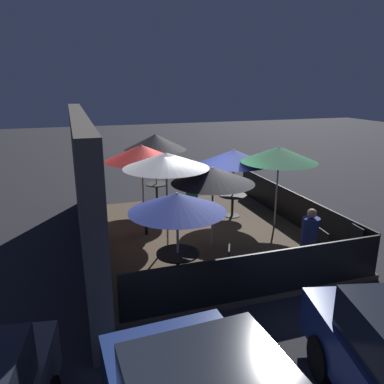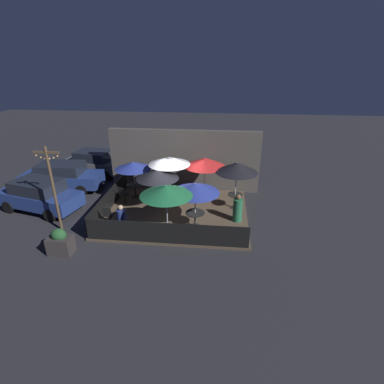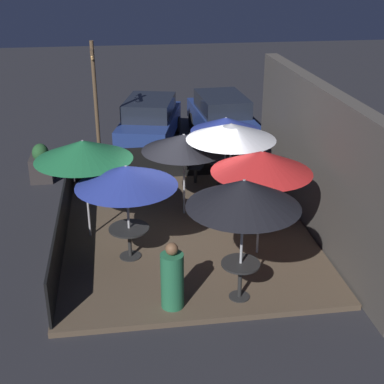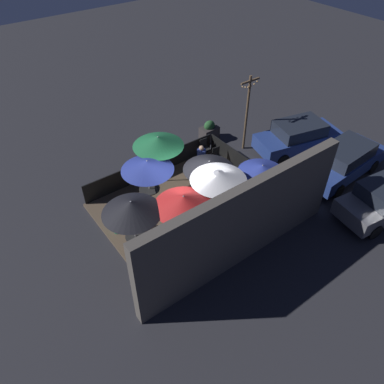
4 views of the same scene
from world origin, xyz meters
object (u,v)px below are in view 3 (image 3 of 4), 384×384
(patron_0, at_px, (172,279))
(parked_car_0, at_px, (150,121))
(patio_umbrella_6, at_px, (83,150))
(patio_chair_3, at_px, (193,166))
(dining_table_2, at_px, (225,166))
(parked_car_1, at_px, (222,116))
(patio_chair_0, at_px, (113,170))
(patio_chair_2, at_px, (253,214))
(patio_umbrella_4, at_px, (184,142))
(patio_umbrella_5, at_px, (262,162))
(patio_umbrella_0, at_px, (244,193))
(patio_chair_1, at_px, (79,173))
(patio_umbrella_3, at_px, (231,132))
(parked_car_2, at_px, (299,121))
(light_post, at_px, (96,99))
(planter_box, at_px, (42,164))
(patron_1, at_px, (102,180))
(patio_umbrella_2, at_px, (226,124))
(dining_table_1, at_px, (129,234))
(dining_table_0, at_px, (240,271))
(patio_umbrella_1, at_px, (126,176))

(patron_0, relative_size, parked_car_0, 0.30)
(patio_umbrella_6, bearing_deg, patio_chair_3, 134.84)
(dining_table_2, bearing_deg, parked_car_1, 170.07)
(patio_chair_0, distance_m, patron_0, 5.91)
(patio_chair_0, distance_m, patio_chair_2, 4.54)
(patio_umbrella_4, xyz_separation_m, patio_umbrella_5, (2.19, 1.34, 0.25))
(patio_umbrella_0, relative_size, parked_car_0, 0.55)
(patio_umbrella_4, xyz_separation_m, parked_car_1, (-6.16, 2.16, -1.17))
(patron_0, bearing_deg, patio_chair_1, -28.74)
(patio_umbrella_3, bearing_deg, parked_car_2, 146.95)
(patio_umbrella_5, distance_m, light_post, 7.17)
(patio_umbrella_3, distance_m, patio_umbrella_4, 1.20)
(patron_0, height_order, planter_box, patron_0)
(patio_chair_3, height_order, patron_1, patron_1)
(patio_chair_3, distance_m, planter_box, 4.55)
(patio_umbrella_0, xyz_separation_m, patron_1, (-5.03, -2.64, -1.66))
(patio_umbrella_5, height_order, patio_umbrella_6, patio_umbrella_5)
(patio_umbrella_2, relative_size, patio_chair_0, 2.11)
(patio_umbrella_2, bearing_deg, patio_umbrella_3, -8.37)
(patio_umbrella_2, bearing_deg, parked_car_1, 170.07)
(patio_umbrella_2, relative_size, patron_1, 1.67)
(patio_chair_1, relative_size, patron_0, 0.69)
(dining_table_1, xyz_separation_m, parked_car_2, (-7.23, 6.21, 0.16))
(dining_table_1, height_order, patio_chair_3, patio_chair_3)
(patio_umbrella_6, xyz_separation_m, patio_chair_1, (-2.79, -0.36, -1.62))
(patio_umbrella_4, height_order, light_post, light_post)
(parked_car_0, bearing_deg, parked_car_1, 107.06)
(dining_table_1, relative_size, parked_car_0, 0.19)
(patio_umbrella_3, bearing_deg, patio_umbrella_0, -8.30)
(dining_table_0, bearing_deg, patio_umbrella_2, 171.67)
(dining_table_1, relative_size, patio_chair_1, 0.94)
(dining_table_0, height_order, parked_car_1, parked_car_1)
(patio_chair_0, bearing_deg, dining_table_0, -61.61)
(patron_1, bearing_deg, patio_umbrella_1, -9.31)
(patio_chair_3, bearing_deg, patio_chair_0, -153.94)
(dining_table_1, distance_m, patio_chair_3, 4.41)
(patio_umbrella_1, height_order, patron_0, patio_umbrella_1)
(patio_chair_1, height_order, patron_0, patron_0)
(patio_umbrella_2, distance_m, patron_1, 3.68)
(patio_umbrella_2, bearing_deg, patio_umbrella_1, -38.31)
(patio_umbrella_6, relative_size, planter_box, 2.13)
(patio_umbrella_1, distance_m, patron_0, 2.43)
(patio_umbrella_2, relative_size, dining_table_2, 2.30)
(planter_box, distance_m, parked_car_1, 6.75)
(patio_chair_0, xyz_separation_m, patio_chair_3, (-0.05, 2.28, -0.03))
(patio_chair_2, height_order, patio_chair_3, patio_chair_3)
(dining_table_1, bearing_deg, patron_1, -169.18)
(patio_chair_3, relative_size, patron_0, 0.69)
(patio_chair_2, height_order, parked_car_2, parked_car_2)
(parked_car_2, bearing_deg, dining_table_1, -32.36)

